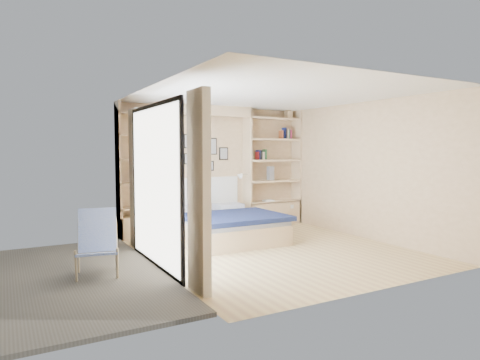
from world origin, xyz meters
TOP-DOWN VIEW (x-y plane):
  - ground at (0.00, 0.00)m, footprint 4.50×4.50m
  - room_shell at (-0.39, 1.52)m, footprint 4.50×4.50m
  - bed at (-0.29, 1.12)m, footprint 1.66×2.14m
  - photo_gallery at (-0.45, 2.22)m, footprint 1.48×0.02m
  - reading_lamps at (-0.30, 2.00)m, footprint 1.92×0.12m
  - shelf_decor at (1.11, 2.07)m, footprint 3.54×0.23m
  - deck at (-3.60, 0.00)m, footprint 3.20×4.00m
  - deck_chair at (-2.75, 0.03)m, footprint 0.67×0.94m

SIDE VIEW (x-z plane):
  - ground at x=0.00m, z-range 0.00..0.00m
  - deck at x=-3.60m, z-range -0.03..0.03m
  - bed at x=-0.29m, z-range -0.27..0.80m
  - deck_chair at x=-2.75m, z-range -0.02..0.84m
  - room_shell at x=-0.39m, z-range -1.17..3.33m
  - reading_lamps at x=-0.30m, z-range 1.03..1.17m
  - photo_gallery at x=-0.45m, z-range 1.19..2.01m
  - shelf_decor at x=1.11m, z-range 0.68..2.71m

